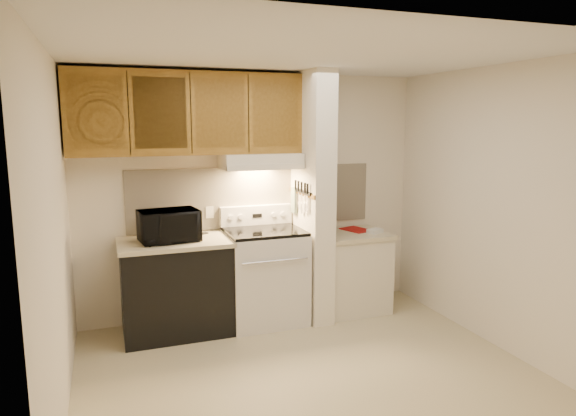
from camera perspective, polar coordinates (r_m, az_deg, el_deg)
name	(u,v)px	position (r m, az deg, el deg)	size (l,w,h in m)	color
floor	(307,371)	(4.39, 2.13, -17.67)	(3.60, 3.60, 0.00)	beige
ceiling	(309,54)	(3.93, 2.37, 16.74)	(3.60, 3.60, 0.00)	white
wall_back	(254,195)	(5.38, -3.77, 1.43)	(3.60, 0.02, 2.50)	silver
wall_left	(54,239)	(3.71, -24.53, -3.10)	(0.02, 3.00, 2.50)	silver
wall_right	(495,208)	(4.93, 22.01, 0.02)	(0.02, 3.00, 2.50)	silver
backsplash	(255,197)	(5.37, -3.73, 1.25)	(2.60, 0.02, 0.63)	beige
range_body	(265,277)	(5.23, -2.61, -7.68)	(0.76, 0.65, 0.92)	silver
oven_window	(274,282)	(4.93, -1.51, -8.27)	(0.50, 0.01, 0.30)	black
oven_handle	(276,261)	(4.83, -1.38, -5.91)	(0.02, 0.02, 0.65)	silver
cooktop	(264,231)	(5.11, -2.65, -2.58)	(0.74, 0.64, 0.03)	black
range_backguard	(256,215)	(5.35, -3.57, -0.77)	(0.76, 0.08, 0.20)	silver
range_display	(257,216)	(5.31, -3.44, -0.85)	(0.10, 0.01, 0.04)	black
range_knob_left_outer	(231,217)	(5.24, -6.37, -1.04)	(0.05, 0.05, 0.02)	silver
range_knob_left_inner	(240,217)	(5.26, -5.31, -0.97)	(0.05, 0.05, 0.02)	silver
range_knob_right_inner	(274,215)	(5.36, -1.58, -0.74)	(0.05, 0.05, 0.02)	silver
range_knob_right_outer	(283,214)	(5.39, -0.57, -0.68)	(0.05, 0.05, 0.02)	silver
dishwasher_front	(176,289)	(5.07, -12.30, -8.75)	(1.00, 0.63, 0.87)	black
left_countertop	(175,242)	(4.95, -12.49, -3.74)	(1.04, 0.67, 0.04)	beige
spoon_rest	(198,234)	(5.13, -9.94, -2.87)	(0.20, 0.06, 0.01)	black
teal_jar	(177,230)	(5.15, -12.29, -2.45)	(0.08, 0.08, 0.09)	#215B5A
outlet	(210,212)	(5.27, -8.70, -0.49)	(0.08, 0.01, 0.12)	silver
microwave	(169,226)	(4.89, -13.11, -1.93)	(0.53, 0.36, 0.29)	black
partition_pillar	(312,197)	(5.22, 2.70, 1.19)	(0.22, 0.70, 2.50)	white
pillar_trim	(302,193)	(5.17, 1.51, 1.68)	(0.01, 0.70, 0.04)	olive
knife_strip	(303,192)	(5.12, 1.65, 1.82)	(0.02, 0.42, 0.04)	black
knife_blade_a	(307,204)	(4.99, 2.13, 0.47)	(0.01, 0.04, 0.16)	silver
knife_handle_a	(307,189)	(4.96, 2.18, 2.16)	(0.02, 0.02, 0.10)	black
knife_blade_b	(305,204)	(5.04, 1.90, 0.45)	(0.01, 0.04, 0.18)	silver
knife_handle_b	(305,188)	(5.02, 1.90, 2.25)	(0.02, 0.02, 0.10)	black
knife_blade_c	(302,204)	(5.13, 1.53, 0.48)	(0.01, 0.04, 0.20)	silver
knife_handle_c	(302,187)	(5.11, 1.52, 2.38)	(0.02, 0.02, 0.10)	black
knife_blade_d	(299,201)	(5.20, 1.20, 0.84)	(0.01, 0.04, 0.16)	silver
knife_handle_d	(298,186)	(5.19, 1.17, 2.49)	(0.02, 0.02, 0.10)	black
knife_blade_e	(296,200)	(5.27, 0.89, 0.85)	(0.01, 0.04, 0.18)	silver
knife_handle_e	(296,185)	(5.26, 0.85, 2.59)	(0.02, 0.02, 0.10)	black
oven_mitt	(294,200)	(5.33, 0.68, 0.86)	(0.03, 0.11, 0.26)	gray
right_cab_base	(351,273)	(5.59, 7.02, -7.19)	(0.70, 0.60, 0.81)	silver
right_countertop	(352,234)	(5.48, 7.11, -2.93)	(0.74, 0.64, 0.04)	beige
red_folder	(356,230)	(5.61, 7.57, -2.39)	(0.23, 0.31, 0.01)	#990F0C
white_box	(375,231)	(5.49, 9.65, -2.53)	(0.16, 0.11, 0.04)	white
range_hood	(260,161)	(5.13, -3.13, 5.26)	(0.78, 0.44, 0.15)	silver
hood_lip	(266,167)	(4.93, -2.42, 4.57)	(0.78, 0.04, 0.06)	silver
upper_cabinets	(188,114)	(5.00, -11.04, 10.27)	(2.18, 0.33, 0.77)	olive
cab_door_a	(96,113)	(4.78, -20.60, 9.88)	(0.46, 0.01, 0.63)	olive
cab_gap_a	(129,113)	(4.79, -17.29, 10.06)	(0.01, 0.01, 0.73)	black
cab_door_b	(160,113)	(4.81, -14.00, 10.20)	(0.46, 0.01, 0.63)	olive
cab_gap_b	(191,113)	(4.84, -10.74, 10.30)	(0.01, 0.01, 0.73)	black
cab_door_c	(220,113)	(4.90, -7.54, 10.38)	(0.46, 0.01, 0.63)	olive
cab_gap_c	(248,114)	(4.96, -4.41, 10.42)	(0.01, 0.01, 0.73)	black
cab_door_d	(276,114)	(5.04, -1.38, 10.43)	(0.46, 0.01, 0.63)	olive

